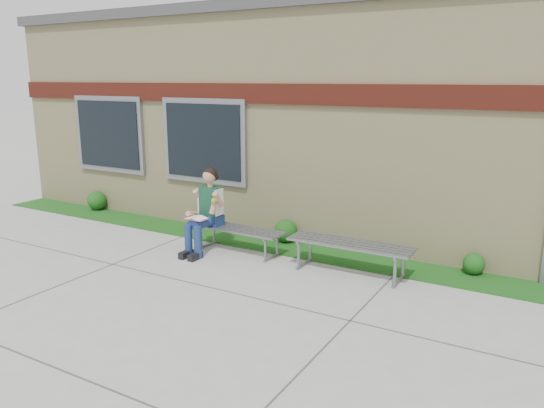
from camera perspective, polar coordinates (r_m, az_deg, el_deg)
The scene contains 9 objects.
ground at distance 6.63m, azimuth -1.50°, elevation -12.21°, with size 80.00×80.00×0.00m, color #9E9E99.
grass_strip at distance 8.79m, azimuth 7.42°, elevation -5.69°, with size 16.00×0.80×0.02m, color #164612.
school_building at distance 11.54m, azimuth 14.33°, elevation 9.20°, with size 16.20×6.22×4.20m.
bench_left at distance 8.91m, azimuth -3.67°, elevation -3.20°, with size 1.64×0.49×0.42m.
bench_right at distance 8.01m, azimuth 8.39°, elevation -4.87°, with size 1.88×0.54×0.49m.
girl at distance 8.92m, azimuth -7.17°, elevation -0.68°, with size 0.53×0.89×1.41m.
shrub_west at distance 12.33m, azimuth -18.31°, elevation 0.36°, with size 0.41×0.41×0.41m, color #164612.
shrub_mid at distance 9.41m, azimuth 1.49°, elevation -2.91°, with size 0.41×0.41×0.41m, color #164612.
shrub_east at distance 8.46m, azimuth 20.89°, elevation -6.03°, with size 0.32×0.32×0.32m, color #164612.
Camera 1 is at (3.13, -5.09, 2.87)m, focal length 35.00 mm.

